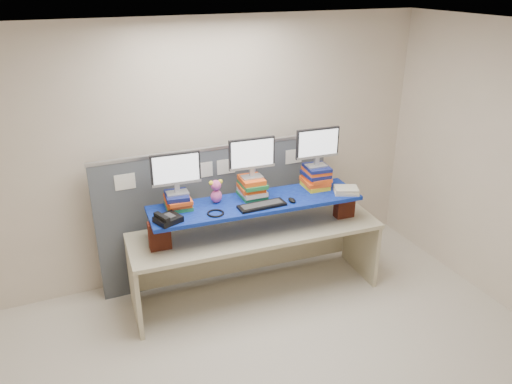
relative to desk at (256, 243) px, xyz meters
name	(u,v)px	position (x,y,z in m)	size (l,w,h in m)	color
room	(295,233)	(-0.22, -1.24, 0.78)	(5.00, 4.00, 2.80)	beige
cubicle_partition	(218,212)	(-0.22, 0.54, 0.15)	(2.60, 0.06, 1.53)	#454B52
desk	(256,243)	(0.00, 0.00, 0.00)	(2.60, 0.89, 0.78)	#C1B693
brick_pier_left	(160,235)	(-0.98, 0.01, 0.29)	(0.20, 0.11, 0.27)	maroon
brick_pier_right	(344,205)	(0.98, -0.11, 0.29)	(0.20, 0.11, 0.27)	maroon
blue_board	(256,203)	(0.00, 0.00, 0.45)	(2.12, 0.53, 0.04)	#080B68
book_stack_left	(178,201)	(-0.75, 0.17, 0.54)	(0.27, 0.30, 0.15)	#1F763A
book_stack_center	(252,187)	(0.01, 0.12, 0.57)	(0.26, 0.30, 0.21)	#1F763A
book_stack_right	(316,177)	(0.72, 0.08, 0.59)	(0.29, 0.32, 0.24)	yellow
monitor_left	(176,171)	(-0.75, 0.16, 0.85)	(0.47, 0.14, 0.41)	#B0B1B6
monitor_center	(252,156)	(0.01, 0.12, 0.91)	(0.47, 0.14, 0.41)	#B0B1B6
monitor_right	(318,145)	(0.72, 0.08, 0.94)	(0.47, 0.14, 0.41)	#B0B1B6
keyboard	(262,205)	(0.00, -0.14, 0.48)	(0.47, 0.17, 0.03)	black
mouse	(292,200)	(0.32, -0.15, 0.49)	(0.06, 0.11, 0.04)	black
desk_phone	(167,219)	(-0.92, -0.10, 0.50)	(0.27, 0.26, 0.09)	black
headset	(216,213)	(-0.46, -0.11, 0.48)	(0.16, 0.16, 0.02)	black
plush_toy	(216,191)	(-0.37, 0.13, 0.59)	(0.14, 0.10, 0.24)	#DF559D
binder_stack	(346,190)	(0.93, -0.18, 0.50)	(0.30, 0.27, 0.06)	beige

